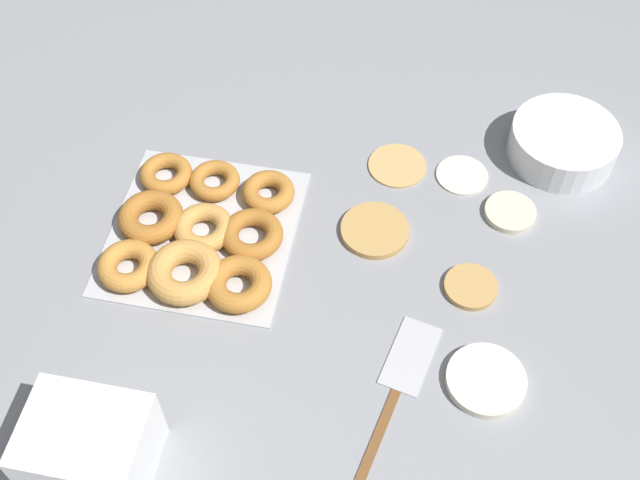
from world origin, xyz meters
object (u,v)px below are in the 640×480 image
at_px(pancake_1, 375,230).
at_px(spatula, 404,372).
at_px(pancake_4, 471,287).
at_px(donut_tray, 198,235).
at_px(pancake_2, 486,380).
at_px(pancake_3, 462,174).
at_px(container_stack, 90,447).
at_px(pancake_0, 397,165).
at_px(pancake_5, 510,212).
at_px(batter_bowl, 563,143).

bearing_deg(pancake_1, spatula, 18.08).
relative_size(pancake_4, donut_tray, 0.27).
bearing_deg(donut_tray, pancake_1, 104.75).
relative_size(pancake_2, pancake_3, 1.29).
distance_m(pancake_3, container_stack, 0.74).
height_order(pancake_0, pancake_2, pancake_2).
bearing_deg(container_stack, donut_tray, 175.59).
bearing_deg(pancake_0, pancake_3, 89.50).
height_order(pancake_1, pancake_3, pancake_1).
height_order(pancake_3, pancake_5, pancake_5).
bearing_deg(pancake_5, pancake_3, -129.27).
height_order(pancake_3, spatula, pancake_3).
relative_size(pancake_1, pancake_4, 1.35).
relative_size(pancake_3, donut_tray, 0.29).
bearing_deg(pancake_0, container_stack, -27.99).
relative_size(pancake_1, pancake_2, 0.97).
xyz_separation_m(pancake_5, donut_tray, (0.15, -0.49, 0.01)).
relative_size(pancake_0, pancake_2, 0.88).
relative_size(pancake_5, donut_tray, 0.27).
bearing_deg(pancake_2, pancake_3, -170.19).
bearing_deg(batter_bowl, pancake_2, -11.70).
bearing_deg(pancake_3, container_stack, -35.69).
xyz_separation_m(pancake_3, donut_tray, (0.22, -0.40, 0.01)).
bearing_deg(spatula, pancake_5, -10.38).
height_order(pancake_0, container_stack, container_stack).
relative_size(pancake_3, spatula, 0.33).
bearing_deg(pancake_3, pancake_4, 8.14).
bearing_deg(spatula, container_stack, 131.04).
height_order(pancake_2, donut_tray, donut_tray).
relative_size(pancake_0, container_stack, 0.65).
bearing_deg(pancake_5, pancake_1, -69.67).
distance_m(pancake_5, batter_bowl, 0.17).
distance_m(pancake_1, donut_tray, 0.28).
distance_m(pancake_0, batter_bowl, 0.29).
bearing_deg(spatula, pancake_4, -14.49).
height_order(pancake_0, donut_tray, donut_tray).
xyz_separation_m(pancake_3, pancake_5, (0.07, 0.09, 0.00)).
xyz_separation_m(pancake_0, container_stack, (0.60, -0.32, 0.05)).
xyz_separation_m(pancake_2, pancake_4, (-0.16, -0.03, -0.00)).
xyz_separation_m(pancake_4, spatula, (0.16, -0.08, -0.00)).
bearing_deg(batter_bowl, donut_tray, -61.88).
distance_m(batter_bowl, spatula, 0.52).
height_order(pancake_2, batter_bowl, batter_bowl).
xyz_separation_m(container_stack, spatula, (-0.21, 0.38, -0.05)).
xyz_separation_m(pancake_0, donut_tray, (0.22, -0.29, 0.01)).
relative_size(pancake_1, pancake_5, 1.31).
bearing_deg(pancake_2, pancake_4, -167.78).
height_order(pancake_0, pancake_1, pancake_1).
bearing_deg(donut_tray, pancake_3, 118.71).
height_order(pancake_5, container_stack, container_stack).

